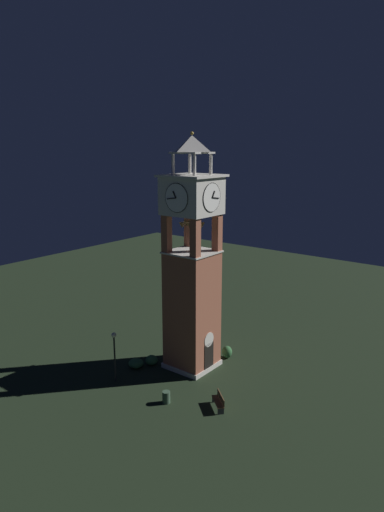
{
  "coord_description": "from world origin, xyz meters",
  "views": [
    {
      "loc": [
        -25.6,
        -20.04,
        16.32
      ],
      "look_at": [
        0.0,
        0.0,
        8.61
      ],
      "focal_mm": 32.53,
      "sensor_mm": 36.0,
      "label": 1
    }
  ],
  "objects_px": {
    "clock_tower": "(192,274)",
    "lamp_post": "(114,347)",
    "park_bench": "(219,401)",
    "trash_bin": "(166,397)"
  },
  "relations": [
    {
      "from": "clock_tower",
      "to": "park_bench",
      "type": "bearing_deg",
      "value": -125.66
    },
    {
      "from": "clock_tower",
      "to": "trash_bin",
      "type": "distance_m",
      "value": 8.79
    },
    {
      "from": "clock_tower",
      "to": "lamp_post",
      "type": "height_order",
      "value": "clock_tower"
    },
    {
      "from": "clock_tower",
      "to": "trash_bin",
      "type": "bearing_deg",
      "value": -159.66
    },
    {
      "from": "park_bench",
      "to": "lamp_post",
      "type": "height_order",
      "value": "lamp_post"
    },
    {
      "from": "trash_bin",
      "to": "clock_tower",
      "type": "bearing_deg",
      "value": 20.34
    },
    {
      "from": "park_bench",
      "to": "lamp_post",
      "type": "xyz_separation_m",
      "value": [
        -1.65,
        7.82,
        2.09
      ]
    },
    {
      "from": "park_bench",
      "to": "trash_bin",
      "type": "xyz_separation_m",
      "value": [
        -1.61,
        3.06,
        -0.08
      ]
    },
    {
      "from": "clock_tower",
      "to": "lamp_post",
      "type": "distance_m",
      "value": 7.56
    },
    {
      "from": "park_bench",
      "to": "trash_bin",
      "type": "bearing_deg",
      "value": 117.74
    }
  ]
}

